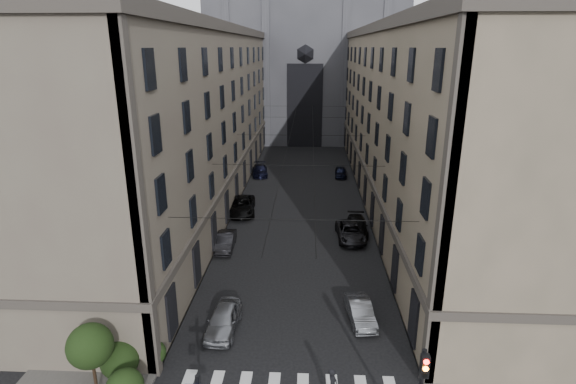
% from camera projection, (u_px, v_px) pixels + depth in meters
% --- Properties ---
extents(sidewalk_left, '(7.00, 80.00, 0.15)m').
position_uv_depth(sidewalk_left, '(211.00, 196.00, 52.42)').
color(sidewalk_left, '#383533').
rests_on(sidewalk_left, ground).
extents(sidewalk_right, '(7.00, 80.00, 0.15)m').
position_uv_depth(sidewalk_right, '(392.00, 198.00, 51.45)').
color(sidewalk_right, '#383533').
rests_on(sidewalk_right, ground).
extents(building_left, '(13.60, 60.60, 18.85)m').
position_uv_depth(building_left, '(180.00, 116.00, 49.70)').
color(building_left, '#50463D').
rests_on(building_left, ground).
extents(building_right, '(13.60, 60.60, 18.85)m').
position_uv_depth(building_right, '(426.00, 118.00, 48.46)').
color(building_right, brown).
rests_on(building_right, ground).
extents(gothic_tower, '(35.00, 23.00, 58.00)m').
position_uv_depth(gothic_tower, '(306.00, 40.00, 83.49)').
color(gothic_tower, '#2D2D33').
rests_on(gothic_tower, ground).
extents(shrub_cluster, '(3.90, 4.40, 3.90)m').
position_uv_depth(shrub_cluster, '(113.00, 359.00, 22.36)').
color(shrub_cluster, black).
rests_on(shrub_cluster, sidewalk_left).
extents(tram_wires, '(14.00, 60.00, 0.43)m').
position_uv_depth(tram_wires, '(301.00, 136.00, 49.38)').
color(tram_wires, black).
rests_on(tram_wires, ground).
extents(car_left_near, '(1.95, 4.45, 1.49)m').
position_uv_depth(car_left_near, '(223.00, 319.00, 27.47)').
color(car_left_near, slate).
rests_on(car_left_near, ground).
extents(car_left_midnear, '(1.59, 4.22, 1.37)m').
position_uv_depth(car_left_midnear, '(225.00, 241.00, 38.61)').
color(car_left_midnear, black).
rests_on(car_left_midnear, ground).
extents(car_left_midfar, '(3.32, 6.16, 1.64)m').
position_uv_depth(car_left_midfar, '(242.00, 206.00, 46.87)').
color(car_left_midfar, black).
rests_on(car_left_midfar, ground).
extents(car_left_far, '(2.56, 5.01, 1.39)m').
position_uv_depth(car_left_far, '(260.00, 170.00, 60.81)').
color(car_left_far, black).
rests_on(car_left_far, ground).
extents(car_right_near, '(1.88, 4.12, 1.31)m').
position_uv_depth(car_right_near, '(360.00, 311.00, 28.45)').
color(car_right_near, slate).
rests_on(car_right_near, ground).
extents(car_right_midnear, '(2.63, 5.27, 1.43)m').
position_uv_depth(car_right_midnear, '(351.00, 232.00, 40.54)').
color(car_right_midnear, black).
rests_on(car_right_midnear, ground).
extents(car_right_midfar, '(2.07, 4.75, 1.36)m').
position_uv_depth(car_right_midfar, '(357.00, 226.00, 41.97)').
color(car_right_midfar, black).
rests_on(car_right_midfar, ground).
extents(car_right_far, '(1.70, 3.86, 1.29)m').
position_uv_depth(car_right_far, '(341.00, 172.00, 60.14)').
color(car_right_far, black).
rests_on(car_right_far, ground).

